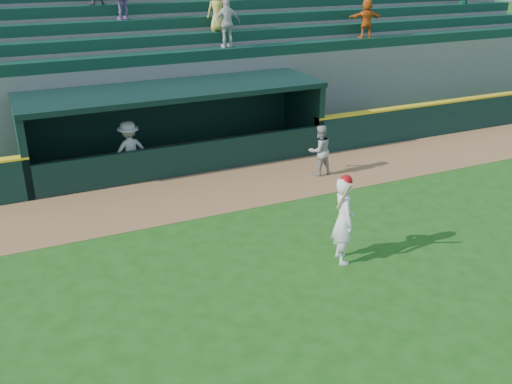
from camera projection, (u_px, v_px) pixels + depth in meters
ground at (287, 275)px, 12.14m from camera, size 120.00×120.00×0.00m
warning_track at (208, 193)px, 16.24m from camera, size 40.00×3.00×0.01m
field_wall_right at (489, 112)px, 22.09m from camera, size 15.50×0.30×1.20m
wall_stripe_right at (492, 96)px, 21.85m from camera, size 15.50×0.32×0.06m
dugout_player_front at (320, 150)px, 17.25m from camera, size 0.80×0.65×1.57m
dugout_player_inside at (130, 150)px, 16.95m from camera, size 1.24×0.83×1.78m
dugout at (173, 120)px, 18.30m from camera, size 9.40×2.80×2.46m
stands at (136, 63)px, 21.70m from camera, size 34.50×6.26×7.42m
batter_at_plate at (344, 219)px, 12.32m from camera, size 0.64×0.89×2.05m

